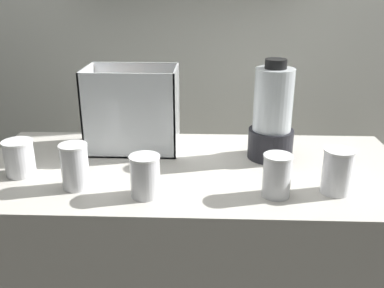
# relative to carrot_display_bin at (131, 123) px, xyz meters

# --- Properties ---
(counter) EXTENTS (1.40, 0.64, 0.90)m
(counter) POSITION_rel_carrot_display_bin_xyz_m (0.22, -0.16, -0.54)
(counter) COLOR beige
(counter) RESTS_ON ground_plane
(back_wall_unit) EXTENTS (2.60, 0.24, 2.50)m
(back_wall_unit) POSITION_rel_carrot_display_bin_xyz_m (0.22, 0.60, 0.27)
(back_wall_unit) COLOR silver
(back_wall_unit) RESTS_ON ground_plane
(carrot_display_bin) EXTENTS (0.31, 0.20, 0.29)m
(carrot_display_bin) POSITION_rel_carrot_display_bin_xyz_m (0.00, 0.00, 0.00)
(carrot_display_bin) COLOR white
(carrot_display_bin) RESTS_ON counter
(blender_pitcher) EXTENTS (0.15, 0.15, 0.34)m
(blender_pitcher) POSITION_rel_carrot_display_bin_xyz_m (0.49, -0.07, 0.05)
(blender_pitcher) COLOR black
(blender_pitcher) RESTS_ON counter
(juice_cup_beet_far_left) EXTENTS (0.09, 0.09, 0.11)m
(juice_cup_beet_far_left) POSITION_rel_carrot_display_bin_xyz_m (-0.31, -0.24, -0.04)
(juice_cup_beet_far_left) COLOR white
(juice_cup_beet_far_left) RESTS_ON counter
(juice_cup_orange_left) EXTENTS (0.08, 0.08, 0.13)m
(juice_cup_orange_left) POSITION_rel_carrot_display_bin_xyz_m (-0.11, -0.32, -0.03)
(juice_cup_orange_left) COLOR white
(juice_cup_orange_left) RESTS_ON counter
(juice_cup_carrot_middle) EXTENTS (0.09, 0.09, 0.12)m
(juice_cup_carrot_middle) POSITION_rel_carrot_display_bin_xyz_m (0.10, -0.37, -0.04)
(juice_cup_carrot_middle) COLOR white
(juice_cup_carrot_middle) RESTS_ON counter
(juice_cup_carrot_right) EXTENTS (0.08, 0.08, 0.12)m
(juice_cup_carrot_right) POSITION_rel_carrot_display_bin_xyz_m (0.47, -0.35, -0.04)
(juice_cup_carrot_right) COLOR white
(juice_cup_carrot_right) RESTS_ON counter
(juice_cup_beet_far_right) EXTENTS (0.08, 0.08, 0.13)m
(juice_cup_beet_far_right) POSITION_rel_carrot_display_bin_xyz_m (0.64, -0.33, -0.04)
(juice_cup_beet_far_right) COLOR white
(juice_cup_beet_far_right) RESTS_ON counter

